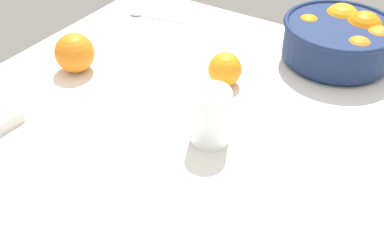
{
  "coord_description": "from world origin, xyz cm",
  "views": [
    {
      "loc": [
        30.46,
        -52.45,
        55.7
      ],
      "look_at": [
        -2.97,
        0.58,
        6.29
      ],
      "focal_mm": 43.27,
      "sensor_mm": 36.0,
      "label": 1
    }
  ],
  "objects": [
    {
      "name": "fruit_bowl",
      "position": [
        9.22,
        44.6,
        5.53
      ],
      "size": [
        25.55,
        25.55,
        11.21
      ],
      "color": "navy",
      "rests_on": "ground_plane"
    },
    {
      "name": "loose_orange_0",
      "position": [
        -8.14,
        21.85,
        3.61
      ],
      "size": [
        7.23,
        7.23,
        7.23
      ],
      "primitive_type": "sphere",
      "color": "orange",
      "rests_on": "ground_plane"
    },
    {
      "name": "ground_plane",
      "position": [
        0.0,
        0.0,
        -1.5
      ],
      "size": [
        111.54,
        108.71,
        3.0
      ],
      "primitive_type": "cube",
      "color": "white"
    },
    {
      "name": "loose_orange_3",
      "position": [
        -38.86,
        9.06,
        4.37
      ],
      "size": [
        8.75,
        8.75,
        8.75
      ],
      "primitive_type": "sphere",
      "color": "orange",
      "rests_on": "ground_plane"
    },
    {
      "name": "spoon",
      "position": [
        -40.87,
        39.07,
        0.43
      ],
      "size": [
        17.01,
        4.95,
        1.0
      ],
      "color": "silver",
      "rests_on": "ground_plane"
    },
    {
      "name": "juice_glass",
      "position": [
        -1.42,
        4.25,
        4.94
      ],
      "size": [
        7.31,
        7.31,
        10.7
      ],
      "color": "white",
      "rests_on": "ground_plane"
    }
  ]
}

